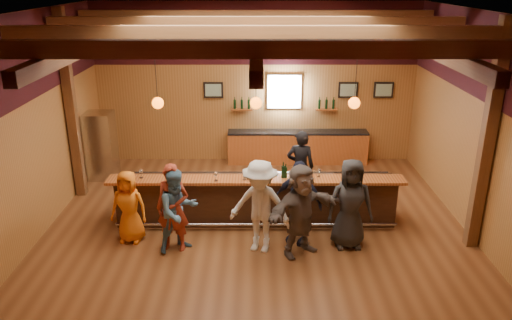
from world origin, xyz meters
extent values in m
plane|color=brown|center=(0.00, 0.00, 0.00)|extent=(9.00, 9.00, 0.00)
cube|color=#925B28|center=(0.00, 4.00, 2.25)|extent=(9.00, 0.04, 4.50)
cube|color=#925B28|center=(0.00, -4.00, 2.25)|extent=(9.00, 0.04, 4.50)
cube|color=#925B28|center=(-4.50, 0.00, 2.25)|extent=(0.04, 8.00, 4.50)
cube|color=#925B28|center=(4.50, 0.00, 2.25)|extent=(0.04, 8.00, 4.50)
cube|color=brown|center=(0.00, 0.00, 4.50)|extent=(9.00, 8.00, 0.04)
cube|color=#340E11|center=(0.00, 3.98, 3.65)|extent=(9.00, 0.01, 1.70)
cube|color=#340E11|center=(-4.48, 0.00, 3.65)|extent=(0.01, 8.00, 1.70)
cube|color=#340E11|center=(4.48, 0.00, 3.65)|extent=(0.01, 8.00, 1.70)
cube|color=#543018|center=(-4.35, 1.50, 2.25)|extent=(0.22, 0.22, 4.50)
cube|color=#543018|center=(4.35, -1.00, 2.25)|extent=(0.22, 0.22, 4.50)
cube|color=#543018|center=(0.00, -3.00, 4.20)|extent=(8.80, 0.20, 0.25)
cube|color=#543018|center=(0.00, -1.00, 4.20)|extent=(8.80, 0.20, 0.25)
cube|color=#543018|center=(0.00, 1.00, 4.20)|extent=(8.80, 0.20, 0.25)
cube|color=#543018|center=(0.00, 3.00, 4.20)|extent=(8.80, 0.20, 0.25)
cube|color=#543018|center=(-3.00, 0.00, 3.95)|extent=(0.18, 7.80, 0.22)
cube|color=#543018|center=(0.00, 0.00, 3.95)|extent=(0.18, 7.80, 0.22)
cube|color=#543018|center=(3.00, 0.00, 3.95)|extent=(0.18, 7.80, 0.22)
cube|color=black|center=(0.00, 0.00, 0.53)|extent=(6.00, 0.60, 1.05)
cube|color=brown|center=(0.00, -0.18, 1.08)|extent=(6.30, 0.50, 0.06)
cube|color=black|center=(0.00, 0.38, 0.93)|extent=(6.00, 0.48, 0.05)
cube|color=black|center=(0.00, 0.38, 0.45)|extent=(6.00, 0.48, 0.90)
cube|color=silver|center=(2.00, 0.38, 0.88)|extent=(0.45, 0.40, 0.14)
cube|color=silver|center=(2.50, 0.38, 0.88)|extent=(0.45, 0.40, 0.14)
cylinder|color=silver|center=(0.00, -0.42, 0.15)|extent=(6.00, 0.06, 0.06)
cube|color=brown|center=(1.20, 3.72, 0.45)|extent=(4.00, 0.50, 0.90)
cube|color=black|center=(1.20, 3.72, 0.93)|extent=(4.00, 0.52, 0.05)
cube|color=silver|center=(0.80, 3.95, 2.05)|extent=(0.95, 0.08, 0.95)
cube|color=white|center=(0.80, 3.90, 2.05)|extent=(0.78, 0.01, 0.78)
cube|color=black|center=(-1.20, 3.94, 2.10)|extent=(0.55, 0.04, 0.45)
cube|color=silver|center=(-1.20, 3.92, 2.10)|extent=(0.45, 0.01, 0.35)
cube|color=black|center=(2.60, 3.94, 2.10)|extent=(0.55, 0.04, 0.45)
cube|color=silver|center=(2.60, 3.92, 2.10)|extent=(0.45, 0.01, 0.35)
cube|color=black|center=(3.60, 3.94, 2.10)|extent=(0.55, 0.04, 0.45)
cube|color=silver|center=(3.60, 3.92, 2.10)|extent=(0.45, 0.01, 0.35)
cube|color=brown|center=(-0.40, 3.88, 1.55)|extent=(0.60, 0.18, 0.04)
cylinder|color=black|center=(-0.60, 3.88, 1.70)|extent=(0.07, 0.07, 0.26)
cylinder|color=black|center=(-0.40, 3.88, 1.70)|extent=(0.07, 0.07, 0.26)
cylinder|color=black|center=(-0.20, 3.88, 1.70)|extent=(0.07, 0.07, 0.26)
cube|color=brown|center=(2.00, 3.88, 1.55)|extent=(0.60, 0.18, 0.04)
cylinder|color=black|center=(1.80, 3.88, 1.70)|extent=(0.07, 0.07, 0.26)
cylinder|color=black|center=(2.00, 3.88, 1.70)|extent=(0.07, 0.07, 0.26)
cylinder|color=black|center=(2.20, 3.88, 1.70)|extent=(0.07, 0.07, 0.26)
cylinder|color=black|center=(-2.00, 0.00, 3.33)|extent=(0.01, 0.01, 1.25)
sphere|color=#FF600C|center=(-2.00, 0.00, 2.70)|extent=(0.24, 0.24, 0.24)
cylinder|color=black|center=(0.00, 0.00, 3.33)|extent=(0.01, 0.01, 1.25)
sphere|color=#FF600C|center=(0.00, 0.00, 2.70)|extent=(0.24, 0.24, 0.24)
cylinder|color=black|center=(2.00, 0.00, 3.33)|extent=(0.01, 0.01, 1.25)
sphere|color=#FF600C|center=(2.00, 0.00, 2.70)|extent=(0.24, 0.24, 0.24)
cube|color=silver|center=(-4.10, 2.60, 0.90)|extent=(0.70, 0.70, 1.80)
imported|color=orange|center=(-2.57, -0.81, 0.76)|extent=(0.80, 0.57, 1.52)
imported|color=maroon|center=(-1.62, -1.14, 0.89)|extent=(0.71, 0.52, 1.78)
imported|color=teal|center=(-1.52, -1.17, 0.85)|extent=(1.04, 0.98, 1.70)
imported|color=silver|center=(0.08, -1.20, 0.94)|extent=(1.38, 1.06, 1.89)
imported|color=black|center=(0.84, -0.84, 0.88)|extent=(1.10, 0.90, 1.76)
imported|color=#5E514B|center=(0.85, -1.32, 0.93)|extent=(1.73, 1.41, 1.85)
imported|color=#252527|center=(1.85, -1.03, 0.92)|extent=(0.93, 0.63, 1.85)
imported|color=black|center=(1.05, 1.05, 0.89)|extent=(0.68, 0.47, 1.78)
cylinder|color=olive|center=(0.01, -0.18, 1.22)|extent=(0.20, 0.20, 0.22)
cylinder|color=black|center=(0.57, -0.13, 1.24)|extent=(0.08, 0.08, 0.26)
cylinder|color=black|center=(0.57, -0.13, 1.42)|extent=(0.03, 0.03, 0.09)
cylinder|color=black|center=(0.63, -0.13, 1.22)|extent=(0.07, 0.07, 0.23)
cylinder|color=black|center=(0.63, -0.13, 1.38)|extent=(0.02, 0.02, 0.08)
cylinder|color=silver|center=(-2.43, -0.14, 1.11)|extent=(0.08, 0.08, 0.01)
cylinder|color=silver|center=(-2.43, -0.14, 1.17)|extent=(0.01, 0.01, 0.11)
sphere|color=silver|center=(-2.43, -0.14, 1.26)|extent=(0.09, 0.09, 0.09)
cylinder|color=silver|center=(-1.83, -0.16, 1.11)|extent=(0.06, 0.06, 0.01)
cylinder|color=silver|center=(-1.83, -0.16, 1.16)|extent=(0.01, 0.01, 0.09)
sphere|color=silver|center=(-1.83, -0.16, 1.24)|extent=(0.07, 0.07, 0.07)
cylinder|color=silver|center=(-1.72, -0.21, 1.11)|extent=(0.08, 0.08, 0.01)
cylinder|color=silver|center=(-1.72, -0.21, 1.17)|extent=(0.01, 0.01, 0.11)
sphere|color=silver|center=(-1.72, -0.21, 1.26)|extent=(0.09, 0.09, 0.09)
cylinder|color=silver|center=(-0.84, -0.29, 1.11)|extent=(0.08, 0.08, 0.01)
cylinder|color=silver|center=(-0.84, -0.29, 1.17)|extent=(0.01, 0.01, 0.11)
sphere|color=silver|center=(-0.84, -0.29, 1.26)|extent=(0.09, 0.09, 0.09)
cylinder|color=silver|center=(-0.25, -0.24, 1.11)|extent=(0.08, 0.08, 0.01)
cylinder|color=silver|center=(-0.25, -0.24, 1.17)|extent=(0.01, 0.01, 0.11)
sphere|color=silver|center=(-0.25, -0.24, 1.26)|extent=(0.09, 0.09, 0.09)
cylinder|color=silver|center=(0.84, -0.24, 1.11)|extent=(0.07, 0.07, 0.01)
cylinder|color=silver|center=(0.84, -0.24, 1.17)|extent=(0.01, 0.01, 0.10)
sphere|color=silver|center=(0.84, -0.24, 1.24)|extent=(0.08, 0.08, 0.08)
cylinder|color=silver|center=(1.34, -0.06, 1.11)|extent=(0.07, 0.07, 0.01)
cylinder|color=silver|center=(1.34, -0.06, 1.17)|extent=(0.01, 0.01, 0.10)
sphere|color=silver|center=(1.34, -0.06, 1.25)|extent=(0.08, 0.08, 0.08)
cylinder|color=silver|center=(1.96, -0.20, 1.11)|extent=(0.08, 0.08, 0.01)
cylinder|color=silver|center=(1.96, -0.20, 1.17)|extent=(0.01, 0.01, 0.11)
sphere|color=silver|center=(1.96, -0.20, 1.27)|extent=(0.09, 0.09, 0.09)
camera|label=1|loc=(-0.01, -9.90, 5.16)|focal=35.00mm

